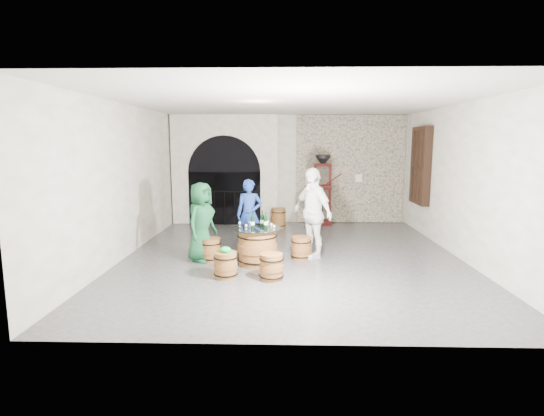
{
  "coord_description": "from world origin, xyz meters",
  "views": [
    {
      "loc": [
        -0.17,
        -8.76,
        2.4
      ],
      "look_at": [
        -0.41,
        -0.08,
        1.05
      ],
      "focal_mm": 28.0,
      "sensor_mm": 36.0,
      "label": 1
    }
  ],
  "objects_px": {
    "corking_press": "(323,184)",
    "barrel_stool_far": "(251,242)",
    "barrel_stool_near_right": "(272,267)",
    "person_white": "(312,213)",
    "person_green": "(201,222)",
    "barrel_stool_near_left": "(226,265)",
    "barrel_stool_left": "(211,250)",
    "side_barrel": "(278,218)",
    "person_blue": "(249,215)",
    "wine_bottle_left": "(253,222)",
    "wine_bottle_center": "(266,222)",
    "barrel_stool_right": "(301,248)",
    "barrel_table": "(257,246)",
    "wine_bottle_right": "(262,220)"
  },
  "relations": [
    {
      "from": "person_green",
      "to": "person_white",
      "type": "height_order",
      "value": "person_white"
    },
    {
      "from": "wine_bottle_center",
      "to": "barrel_stool_near_left",
      "type": "bearing_deg",
      "value": -129.76
    },
    {
      "from": "wine_bottle_center",
      "to": "barrel_stool_left",
      "type": "bearing_deg",
      "value": 168.03
    },
    {
      "from": "person_blue",
      "to": "barrel_stool_right",
      "type": "bearing_deg",
      "value": -33.6
    },
    {
      "from": "corking_press",
      "to": "wine_bottle_center",
      "type": "bearing_deg",
      "value": -106.17
    },
    {
      "from": "person_blue",
      "to": "wine_bottle_center",
      "type": "bearing_deg",
      "value": -69.92
    },
    {
      "from": "barrel_stool_right",
      "to": "wine_bottle_center",
      "type": "height_order",
      "value": "wine_bottle_center"
    },
    {
      "from": "barrel_stool_near_right",
      "to": "person_green",
      "type": "distance_m",
      "value": 1.97
    },
    {
      "from": "barrel_table",
      "to": "barrel_stool_right",
      "type": "xyz_separation_m",
      "value": [
        0.88,
        0.43,
        -0.13
      ]
    },
    {
      "from": "barrel_stool_near_left",
      "to": "barrel_stool_left",
      "type": "bearing_deg",
      "value": 112.8
    },
    {
      "from": "barrel_stool_left",
      "to": "side_barrel",
      "type": "distance_m",
      "value": 3.66
    },
    {
      "from": "wine_bottle_center",
      "to": "corking_press",
      "type": "bearing_deg",
      "value": 70.77
    },
    {
      "from": "barrel_table",
      "to": "barrel_stool_near_left",
      "type": "xyz_separation_m",
      "value": [
        -0.51,
        -0.84,
        -0.13
      ]
    },
    {
      "from": "person_blue",
      "to": "wine_bottle_center",
      "type": "height_order",
      "value": "person_blue"
    },
    {
      "from": "barrel_stool_near_right",
      "to": "barrel_stool_left",
      "type": "bearing_deg",
      "value": 137.68
    },
    {
      "from": "barrel_stool_far",
      "to": "wine_bottle_center",
      "type": "xyz_separation_m",
      "value": [
        0.37,
        -0.98,
        0.64
      ]
    },
    {
      "from": "wine_bottle_center",
      "to": "barrel_stool_near_right",
      "type": "bearing_deg",
      "value": -81.28
    },
    {
      "from": "barrel_stool_left",
      "to": "person_blue",
      "type": "xyz_separation_m",
      "value": [
        0.71,
        1.01,
        0.56
      ]
    },
    {
      "from": "person_green",
      "to": "corking_press",
      "type": "relative_size",
      "value": 0.79
    },
    {
      "from": "barrel_stool_far",
      "to": "wine_bottle_right",
      "type": "distance_m",
      "value": 1.08
    },
    {
      "from": "side_barrel",
      "to": "corking_press",
      "type": "distance_m",
      "value": 1.68
    },
    {
      "from": "person_white",
      "to": "corking_press",
      "type": "bearing_deg",
      "value": 134.73
    },
    {
      "from": "wine_bottle_center",
      "to": "wine_bottle_right",
      "type": "height_order",
      "value": "same"
    },
    {
      "from": "wine_bottle_left",
      "to": "wine_bottle_center",
      "type": "distance_m",
      "value": 0.26
    },
    {
      "from": "wine_bottle_center",
      "to": "person_green",
      "type": "bearing_deg",
      "value": 167.89
    },
    {
      "from": "person_green",
      "to": "barrel_stool_near_right",
      "type": "bearing_deg",
      "value": -106.04
    },
    {
      "from": "barrel_table",
      "to": "barrel_stool_near_right",
      "type": "xyz_separation_m",
      "value": [
        0.31,
        -0.93,
        -0.13
      ]
    },
    {
      "from": "side_barrel",
      "to": "barrel_stool_far",
      "type": "bearing_deg",
      "value": -102.05
    },
    {
      "from": "barrel_stool_far",
      "to": "barrel_stool_right",
      "type": "distance_m",
      "value": 1.2
    },
    {
      "from": "person_green",
      "to": "barrel_stool_near_left",
      "type": "bearing_deg",
      "value": -126.67
    },
    {
      "from": "barrel_stool_near_right",
      "to": "person_white",
      "type": "distance_m",
      "value": 1.83
    },
    {
      "from": "barrel_stool_near_left",
      "to": "corking_press",
      "type": "height_order",
      "value": "corking_press"
    },
    {
      "from": "person_white",
      "to": "wine_bottle_center",
      "type": "height_order",
      "value": "person_white"
    },
    {
      "from": "barrel_stool_left",
      "to": "person_blue",
      "type": "relative_size",
      "value": 0.3
    },
    {
      "from": "barrel_stool_left",
      "to": "barrel_stool_right",
      "type": "bearing_deg",
      "value": 6.65
    },
    {
      "from": "person_blue",
      "to": "wine_bottle_left",
      "type": "height_order",
      "value": "person_blue"
    },
    {
      "from": "barrel_stool_far",
      "to": "barrel_stool_near_left",
      "type": "bearing_deg",
      "value": -99.93
    },
    {
      "from": "barrel_stool_left",
      "to": "side_barrel",
      "type": "xyz_separation_m",
      "value": [
        1.33,
        3.41,
        0.05
      ]
    },
    {
      "from": "wine_bottle_right",
      "to": "person_white",
      "type": "bearing_deg",
      "value": 21.31
    },
    {
      "from": "barrel_stool_near_right",
      "to": "wine_bottle_left",
      "type": "xyz_separation_m",
      "value": [
        -0.4,
        0.88,
        0.64
      ]
    },
    {
      "from": "barrel_stool_near_right",
      "to": "barrel_stool_right",
      "type": "bearing_deg",
      "value": 67.23
    },
    {
      "from": "corking_press",
      "to": "barrel_stool_far",
      "type": "bearing_deg",
      "value": -116.45
    },
    {
      "from": "person_white",
      "to": "wine_bottle_left",
      "type": "height_order",
      "value": "person_white"
    },
    {
      "from": "barrel_table",
      "to": "wine_bottle_center",
      "type": "distance_m",
      "value": 0.53
    },
    {
      "from": "barrel_stool_far",
      "to": "wine_bottle_center",
      "type": "height_order",
      "value": "wine_bottle_center"
    },
    {
      "from": "person_blue",
      "to": "corking_press",
      "type": "distance_m",
      "value": 3.58
    },
    {
      "from": "person_white",
      "to": "wine_bottle_left",
      "type": "distance_m",
      "value": 1.34
    },
    {
      "from": "barrel_stool_near_left",
      "to": "wine_bottle_left",
      "type": "relative_size",
      "value": 1.45
    },
    {
      "from": "wine_bottle_right",
      "to": "side_barrel",
      "type": "xyz_separation_m",
      "value": [
        0.28,
        3.48,
        -0.59
      ]
    },
    {
      "from": "barrel_stool_far",
      "to": "barrel_stool_near_right",
      "type": "distance_m",
      "value": 1.97
    }
  ]
}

